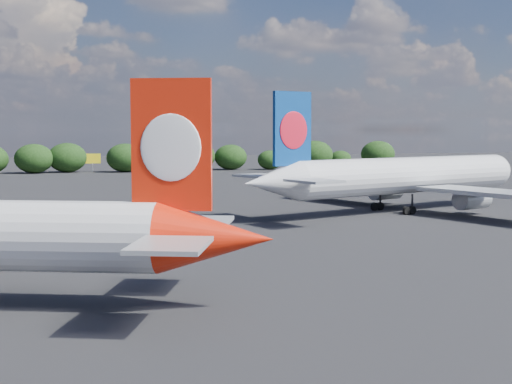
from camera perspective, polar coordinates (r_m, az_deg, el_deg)
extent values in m
plane|color=black|center=(100.91, -16.36, -2.45)|extent=(500.00, 500.00, 0.00)
cone|color=red|center=(50.15, -3.25, -3.73)|extent=(9.49, 7.71, 5.13)
cube|color=red|center=(50.12, -6.78, 3.77)|extent=(5.45, 2.49, 9.23)
ellipsoid|color=white|center=(49.82, -6.85, 3.55)|extent=(4.10, 1.73, 4.72)
ellipsoid|color=white|center=(50.43, -6.70, 3.57)|extent=(4.10, 1.73, 4.72)
cube|color=#9C9FA4|center=(44.96, -6.90, -4.25)|extent=(6.50, 7.39, 0.31)
cube|color=#9C9FA4|center=(55.92, -4.49, -2.41)|extent=(6.50, 7.39, 0.31)
cylinder|color=silver|center=(113.64, 11.95, 1.32)|extent=(42.41, 19.33, 5.65)
sphere|color=silver|center=(130.07, 18.46, 1.62)|extent=(7.18, 7.18, 5.65)
cone|color=silver|center=(96.44, 1.30, 0.79)|extent=(10.38, 8.28, 5.65)
cube|color=navy|center=(98.21, 2.91, 5.08)|extent=(6.06, 2.56, 10.16)
ellipsoid|color=red|center=(97.94, 3.03, 4.96)|extent=(4.56, 1.76, 5.19)
ellipsoid|color=red|center=(98.48, 2.79, 4.96)|extent=(4.56, 1.76, 5.19)
cube|color=#9C9FA4|center=(92.88, 4.68, 0.89)|extent=(7.01, 8.06, 0.34)
cube|color=#9C9FA4|center=(102.76, 0.28, 1.30)|extent=(7.01, 8.06, 0.34)
cube|color=#9C9FA4|center=(106.08, 18.55, -0.07)|extent=(14.30, 23.75, 0.62)
cube|color=#9C9FA4|center=(125.78, 7.78, 0.90)|extent=(14.30, 23.75, 0.62)
cylinder|color=#9C9FA4|center=(111.42, 16.90, -0.55)|extent=(6.33, 4.72, 3.05)
cube|color=#9C9FA4|center=(111.35, 16.91, -0.15)|extent=(2.46, 1.13, 1.36)
cylinder|color=#9C9FA4|center=(123.39, 10.32, 0.10)|extent=(6.33, 4.72, 3.05)
cube|color=#9C9FA4|center=(123.33, 10.32, 0.47)|extent=(2.46, 1.13, 1.36)
cylinder|color=black|center=(110.01, 12.39, -0.87)|extent=(0.40, 0.40, 2.82)
cylinder|color=black|center=(110.13, 12.38, -1.43)|extent=(1.34, 0.89, 1.24)
cylinder|color=black|center=(109.22, 11.94, -1.47)|extent=(1.34, 0.89, 1.24)
cylinder|color=black|center=(114.70, 9.91, -0.60)|extent=(0.40, 0.40, 2.82)
cylinder|color=black|center=(114.81, 9.91, -1.13)|extent=(1.34, 0.89, 1.24)
cylinder|color=black|center=(113.95, 9.46, -1.17)|extent=(1.34, 0.89, 1.24)
cylinder|color=black|center=(126.77, 17.18, -0.24)|extent=(0.34, 0.34, 2.82)
cylinder|color=black|center=(126.88, 17.17, -0.75)|extent=(1.09, 0.70, 1.02)
cube|color=yellow|center=(222.52, -12.97, 2.63)|extent=(5.00, 0.30, 3.00)
cylinder|color=#979B9F|center=(222.64, -12.96, 1.92)|extent=(0.30, 0.30, 2.50)
ellipsoid|color=black|center=(218.40, -17.35, 2.57)|extent=(11.22, 9.49, 8.63)
ellipsoid|color=black|center=(220.34, -14.87, 2.67)|extent=(11.48, 9.71, 8.83)
ellipsoid|color=black|center=(218.04, -10.43, 2.71)|extent=(11.22, 9.50, 8.63)
ellipsoid|color=black|center=(222.97, -7.19, 2.51)|extent=(8.29, 7.02, 6.38)
ellipsoid|color=black|center=(224.07, -4.77, 2.89)|extent=(11.82, 10.00, 9.09)
ellipsoid|color=black|center=(227.24, -2.04, 2.80)|extent=(10.47, 8.86, 8.05)
ellipsoid|color=black|center=(228.51, 1.12, 2.59)|extent=(8.05, 6.81, 6.19)
ellipsoid|color=black|center=(232.71, 4.73, 2.98)|extent=(11.98, 10.13, 9.21)
ellipsoid|color=black|center=(240.88, 6.77, 2.63)|extent=(7.52, 6.37, 5.79)
ellipsoid|color=black|center=(244.69, 9.73, 3.01)|extent=(11.74, 9.93, 9.03)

